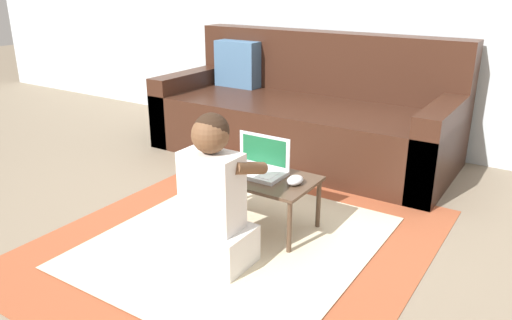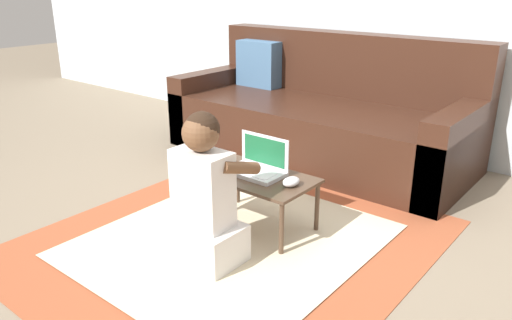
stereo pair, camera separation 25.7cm
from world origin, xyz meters
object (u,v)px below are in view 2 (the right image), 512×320
(laptop, at_px, (257,167))
(person_seated, at_px, (204,198))
(laptop_desk, at_px, (257,181))
(computer_mouse, at_px, (291,182))
(couch, at_px, (321,117))

(laptop, distance_m, person_seated, 0.43)
(laptop, bearing_deg, person_seated, -84.73)
(laptop_desk, relative_size, person_seated, 0.83)
(laptop, xyz_separation_m, person_seated, (0.04, -0.42, -0.01))
(laptop, height_order, computer_mouse, laptop)
(laptop_desk, relative_size, laptop, 1.93)
(laptop, bearing_deg, couch, 106.20)
(laptop, bearing_deg, laptop_desk, -45.78)
(laptop_desk, height_order, laptop, laptop)
(couch, height_order, laptop_desk, couch)
(couch, height_order, computer_mouse, couch)
(laptop_desk, bearing_deg, laptop, 134.22)
(computer_mouse, bearing_deg, couch, 115.84)
(computer_mouse, distance_m, person_seated, 0.44)
(person_seated, bearing_deg, laptop, 95.27)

